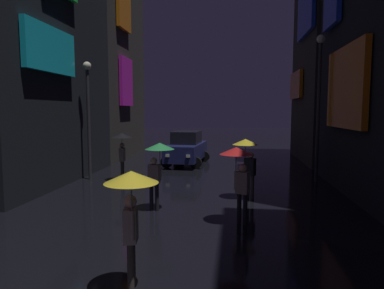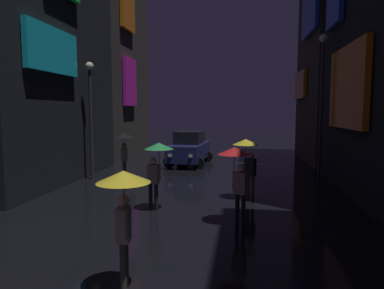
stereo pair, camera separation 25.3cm
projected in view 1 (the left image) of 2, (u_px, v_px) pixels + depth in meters
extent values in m
cube|color=#19D8F2|center=(51.00, 50.00, 12.64)|extent=(0.20, 3.38, 1.68)
cube|color=#F226D8|center=(126.00, 82.00, 21.43)|extent=(0.20, 2.08, 2.97)
cube|color=orange|center=(124.00, 6.00, 20.79)|extent=(0.20, 2.24, 2.85)
cube|color=orange|center=(346.00, 87.00, 12.16)|extent=(0.20, 3.95, 2.89)
cube|color=#264CF9|center=(332.00, 2.00, 13.99)|extent=(0.20, 2.03, 2.00)
cube|color=#33302D|center=(338.00, 26.00, 20.45)|extent=(4.00, 7.18, 16.33)
cube|color=orange|center=(296.00, 85.00, 22.12)|extent=(0.20, 3.47, 1.71)
cube|color=#264CF9|center=(306.00, 7.00, 19.23)|extent=(0.20, 4.04, 3.15)
cylinder|color=#38332D|center=(252.00, 188.00, 11.91)|extent=(0.12, 0.12, 0.85)
cylinder|color=#38332D|center=(248.00, 187.00, 12.02)|extent=(0.12, 0.12, 0.85)
cube|color=black|center=(250.00, 167.00, 11.89)|extent=(0.40, 0.36, 0.60)
sphere|color=beige|center=(251.00, 155.00, 11.85)|extent=(0.22, 0.22, 0.22)
cylinder|color=black|center=(245.00, 165.00, 11.95)|extent=(0.09, 0.09, 0.50)
cylinder|color=slate|center=(245.00, 156.00, 11.92)|extent=(0.02, 0.02, 0.77)
cone|color=yellow|center=(245.00, 142.00, 11.87)|extent=(0.90, 0.90, 0.20)
cylinder|color=#38332D|center=(132.00, 263.00, 6.03)|extent=(0.12, 0.12, 0.85)
cylinder|color=#38332D|center=(131.00, 268.00, 5.85)|extent=(0.12, 0.12, 0.85)
cube|color=gray|center=(131.00, 225.00, 5.87)|extent=(0.27, 0.37, 0.60)
sphere|color=beige|center=(130.00, 201.00, 5.83)|extent=(0.22, 0.22, 0.22)
cylinder|color=gray|center=(132.00, 225.00, 5.69)|extent=(0.09, 0.09, 0.50)
cylinder|color=slate|center=(132.00, 206.00, 5.65)|extent=(0.02, 0.02, 0.77)
cone|color=yellow|center=(131.00, 177.00, 5.61)|extent=(0.90, 0.90, 0.20)
cylinder|color=black|center=(245.00, 209.00, 9.30)|extent=(0.12, 0.12, 0.85)
cylinder|color=black|center=(239.00, 208.00, 9.39)|extent=(0.12, 0.12, 0.85)
cube|color=gray|center=(243.00, 183.00, 9.27)|extent=(0.40, 0.34, 0.60)
sphere|color=beige|center=(243.00, 168.00, 9.23)|extent=(0.22, 0.22, 0.22)
cylinder|color=gray|center=(236.00, 181.00, 9.32)|extent=(0.09, 0.09, 0.50)
cylinder|color=slate|center=(236.00, 168.00, 9.29)|extent=(0.02, 0.02, 0.77)
cone|color=red|center=(236.00, 151.00, 9.24)|extent=(0.90, 0.90, 0.20)
cylinder|color=black|center=(151.00, 197.00, 10.63)|extent=(0.12, 0.12, 0.85)
cylinder|color=black|center=(157.00, 197.00, 10.60)|extent=(0.12, 0.12, 0.85)
cube|color=gray|center=(154.00, 174.00, 10.54)|extent=(0.35, 0.24, 0.60)
sphere|color=beige|center=(154.00, 161.00, 10.50)|extent=(0.22, 0.22, 0.22)
cylinder|color=gray|center=(160.00, 172.00, 10.55)|extent=(0.09, 0.09, 0.50)
cylinder|color=slate|center=(160.00, 162.00, 10.52)|extent=(0.02, 0.02, 0.77)
cone|color=green|center=(160.00, 146.00, 10.47)|extent=(0.90, 0.90, 0.20)
cylinder|color=#38332D|center=(123.00, 170.00, 15.38)|extent=(0.12, 0.12, 0.85)
cylinder|color=#38332D|center=(122.00, 171.00, 15.20)|extent=(0.12, 0.12, 0.85)
cube|color=gray|center=(122.00, 154.00, 15.22)|extent=(0.25, 0.36, 0.60)
sphere|color=tan|center=(122.00, 145.00, 15.18)|extent=(0.22, 0.22, 0.22)
cylinder|color=gray|center=(122.00, 154.00, 15.03)|extent=(0.09, 0.09, 0.50)
cylinder|color=slate|center=(122.00, 146.00, 15.00)|extent=(0.02, 0.02, 0.77)
cone|color=black|center=(122.00, 135.00, 14.95)|extent=(0.90, 0.90, 0.20)
cube|color=navy|center=(187.00, 151.00, 19.63)|extent=(2.03, 4.23, 0.90)
cube|color=black|center=(187.00, 137.00, 19.55)|extent=(1.59, 1.96, 0.70)
cylinder|color=black|center=(196.00, 163.00, 18.21)|extent=(0.66, 0.27, 0.64)
cylinder|color=black|center=(167.00, 162.00, 18.54)|extent=(0.66, 0.27, 0.64)
cylinder|color=black|center=(204.00, 156.00, 20.81)|extent=(0.66, 0.27, 0.64)
cylinder|color=black|center=(179.00, 156.00, 21.14)|extent=(0.66, 0.27, 0.64)
cube|color=white|center=(188.00, 156.00, 17.50)|extent=(0.20, 0.08, 0.14)
cube|color=white|center=(167.00, 156.00, 17.73)|extent=(0.20, 0.08, 0.14)
cylinder|color=#2D2D33|center=(318.00, 114.00, 14.67)|extent=(0.14, 0.14, 5.92)
sphere|color=#F9EFCC|center=(321.00, 39.00, 14.36)|extent=(0.36, 0.36, 0.36)
cylinder|color=#2D2D33|center=(89.00, 126.00, 15.19)|extent=(0.14, 0.14, 4.87)
sphere|color=#F9EFCC|center=(87.00, 66.00, 14.93)|extent=(0.36, 0.36, 0.36)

